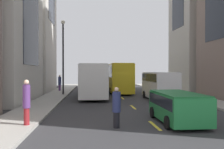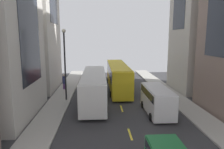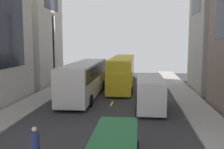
{
  "view_description": "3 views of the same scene",
  "coord_description": "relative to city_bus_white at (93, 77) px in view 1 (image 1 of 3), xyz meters",
  "views": [
    {
      "loc": [
        -3.08,
        -26.29,
        2.64
      ],
      "look_at": [
        -0.65,
        1.59,
        2.3
      ],
      "focal_mm": 38.01,
      "sensor_mm": 36.0,
      "label": 1
    },
    {
      "loc": [
        -2.34,
        -24.08,
        7.3
      ],
      "look_at": [
        -0.39,
        6.65,
        1.94
      ],
      "focal_mm": 33.96,
      "sensor_mm": 36.0,
      "label": 2
    },
    {
      "loc": [
        2.33,
        -25.15,
        5.36
      ],
      "look_at": [
        -0.93,
        6.08,
        1.42
      ],
      "focal_mm": 41.64,
      "sensor_mm": 36.0,
      "label": 3
    }
  ],
  "objects": [
    {
      "name": "pedestrian_crossing_mid",
      "position": [
        1.0,
        -14.92,
        -1.01
      ],
      "size": [
        0.39,
        0.39,
        1.92
      ],
      "rotation": [
        0.0,
        0.0,
        4.25
      ],
      "color": "black",
      "rests_on": "ground"
    },
    {
      "name": "lane_stripe_2",
      "position": [
        2.91,
        -8.66,
        -2.0
      ],
      "size": [
        0.16,
        2.0,
        0.01
      ],
      "primitive_type": "cube",
      "color": "yellow",
      "rests_on": "ground"
    },
    {
      "name": "pedestrian_waiting_curb",
      "position": [
        -3.19,
        -14.62,
        -0.73
      ],
      "size": [
        0.34,
        0.34,
        2.11
      ],
      "rotation": [
        0.0,
        0.0,
        4.86
      ],
      "color": "maroon",
      "rests_on": "ground"
    },
    {
      "name": "streetlamp_near",
      "position": [
        -3.27,
        0.47,
        3.04
      ],
      "size": [
        0.44,
        0.44,
        8.14
      ],
      "color": "black",
      "rests_on": "ground"
    },
    {
      "name": "lane_stripe_3",
      "position": [
        2.91,
        -2.66,
        -2.0
      ],
      "size": [
        0.16,
        2.0,
        0.01
      ],
      "primitive_type": "cube",
      "color": "yellow",
      "rests_on": "ground"
    },
    {
      "name": "sidewalk_east",
      "position": [
        9.86,
        0.34,
        -1.93
      ],
      "size": [
        2.55,
        44.0,
        0.15
      ],
      "primitive_type": "cube",
      "color": "#9E9B93",
      "rests_on": "ground"
    },
    {
      "name": "car_green_0",
      "position": [
        4.25,
        -14.08,
        -1.09
      ],
      "size": [
        2.08,
        4.32,
        1.56
      ],
      "color": "#1E7238",
      "rests_on": "ground"
    },
    {
      "name": "lane_stripe_7",
      "position": [
        2.91,
        21.34,
        -2.0
      ],
      "size": [
        0.16,
        2.0,
        0.01
      ],
      "primitive_type": "cube",
      "color": "yellow",
      "rests_on": "ground"
    },
    {
      "name": "car_red_1",
      "position": [
        -0.4,
        13.11,
        -1.05
      ],
      "size": [
        2.09,
        4.79,
        1.62
      ],
      "color": "red",
      "rests_on": "ground"
    },
    {
      "name": "delivery_van_white",
      "position": [
        6.15,
        -4.37,
        -0.5
      ],
      "size": [
        2.25,
        5.72,
        2.58
      ],
      "color": "white",
      "rests_on": "ground"
    },
    {
      "name": "pedestrian_walking_far",
      "position": [
        -4.35,
        5.77,
        -0.78
      ],
      "size": [
        0.4,
        0.4,
        2.06
      ],
      "rotation": [
        0.0,
        0.0,
        2.54
      ],
      "color": "#593372",
      "rests_on": "ground"
    },
    {
      "name": "lane_stripe_5",
      "position": [
        2.91,
        9.34,
        -2.0
      ],
      "size": [
        0.16,
        2.0,
        0.01
      ],
      "primitive_type": "cube",
      "color": "yellow",
      "rests_on": "ground"
    },
    {
      "name": "streetcar_yellow",
      "position": [
        3.28,
        5.88,
        0.12
      ],
      "size": [
        2.7,
        13.54,
        3.59
      ],
      "color": "yellow",
      "rests_on": "ground"
    },
    {
      "name": "sidewalk_west",
      "position": [
        -4.04,
        0.34,
        -1.93
      ],
      "size": [
        2.55,
        44.0,
        0.15
      ],
      "primitive_type": "cube",
      "color": "#9E9B93",
      "rests_on": "ground"
    },
    {
      "name": "lane_stripe_4",
      "position": [
        2.91,
        3.34,
        -2.0
      ],
      "size": [
        0.16,
        2.0,
        0.01
      ],
      "primitive_type": "cube",
      "color": "yellow",
      "rests_on": "ground"
    },
    {
      "name": "lane_stripe_1",
      "position": [
        2.91,
        -14.66,
        -2.0
      ],
      "size": [
        0.16,
        2.0,
        0.01
      ],
      "primitive_type": "cube",
      "color": "yellow",
      "rests_on": "ground"
    },
    {
      "name": "ground_plane",
      "position": [
        2.91,
        0.34,
        -2.01
      ],
      "size": [
        40.44,
        40.44,
        0.0
      ],
      "primitive_type": "plane",
      "color": "#333335"
    },
    {
      "name": "lane_stripe_6",
      "position": [
        2.91,
        15.34,
        -2.0
      ],
      "size": [
        0.16,
        2.0,
        0.01
      ],
      "primitive_type": "cube",
      "color": "yellow",
      "rests_on": "ground"
    },
    {
      "name": "city_bus_white",
      "position": [
        0.0,
        0.0,
        0.0
      ],
      "size": [
        2.81,
        12.48,
        3.35
      ],
      "color": "silver",
      "rests_on": "ground"
    }
  ]
}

